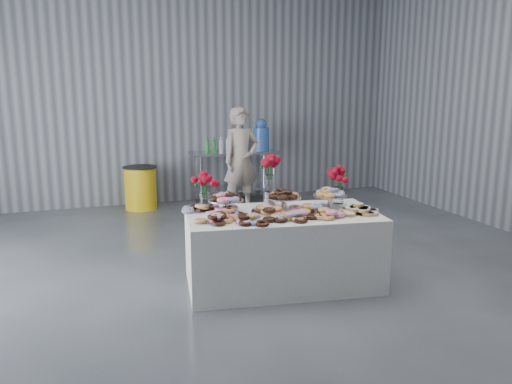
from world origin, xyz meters
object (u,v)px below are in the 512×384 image
at_px(prep_table, 234,167).
at_px(trash_barrel, 141,188).
at_px(display_table, 282,249).
at_px(water_jug, 261,136).
at_px(person, 241,161).

distance_m(prep_table, trash_barrel, 1.64).
xyz_separation_m(display_table, trash_barrel, (-0.99, 3.79, -0.02)).
distance_m(display_table, water_jug, 4.03).
height_order(prep_table, water_jug, water_jug).
bearing_deg(display_table, water_jug, 73.43).
distance_m(display_table, trash_barrel, 3.92).
height_order(display_table, prep_table, prep_table).
relative_size(water_jug, trash_barrel, 0.78).
relative_size(prep_table, trash_barrel, 2.10).
bearing_deg(trash_barrel, prep_table, 0.00).
bearing_deg(display_table, person, 80.34).
bearing_deg(prep_table, person, -98.34).
relative_size(display_table, trash_barrel, 2.66).
bearing_deg(prep_table, water_jug, -0.00).
bearing_deg(trash_barrel, water_jug, 0.00).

